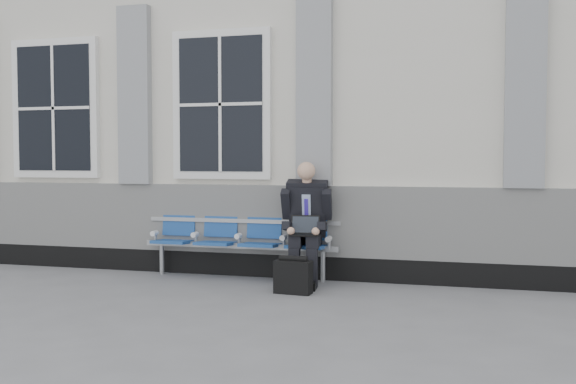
% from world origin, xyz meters
% --- Properties ---
extents(ground, '(70.00, 70.00, 0.00)m').
position_xyz_m(ground, '(0.00, 0.00, 0.00)').
color(ground, slate).
rests_on(ground, ground).
extents(station_building, '(14.40, 4.40, 4.49)m').
position_xyz_m(station_building, '(-0.02, 3.47, 2.22)').
color(station_building, silver).
rests_on(station_building, ground).
extents(bench, '(2.60, 0.47, 0.91)m').
position_xyz_m(bench, '(0.65, 1.32, 0.55)').
color(bench, '#9EA0A3').
rests_on(bench, ground).
extents(businessman, '(0.64, 0.87, 1.50)m').
position_xyz_m(businessman, '(1.56, 1.18, 0.80)').
color(businessman, black).
rests_on(businessman, ground).
extents(briefcase, '(0.44, 0.22, 0.43)m').
position_xyz_m(briefcase, '(1.56, 0.55, 0.20)').
color(briefcase, black).
rests_on(briefcase, ground).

